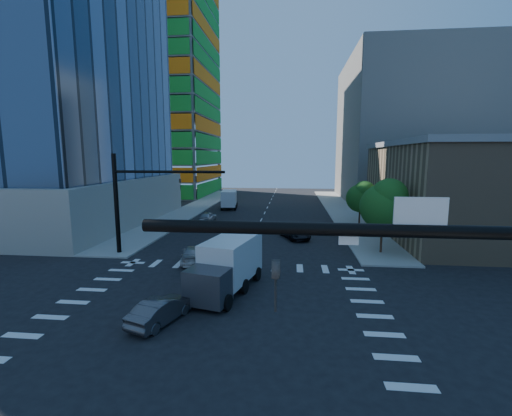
# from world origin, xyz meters

# --- Properties ---
(ground) EXTENTS (160.00, 160.00, 0.00)m
(ground) POSITION_xyz_m (0.00, 0.00, 0.00)
(ground) COLOR black
(ground) RESTS_ON ground
(road_markings) EXTENTS (20.00, 20.00, 0.01)m
(road_markings) POSITION_xyz_m (0.00, 0.00, 0.01)
(road_markings) COLOR silver
(road_markings) RESTS_ON ground
(sidewalk_ne) EXTENTS (5.00, 60.00, 0.15)m
(sidewalk_ne) POSITION_xyz_m (12.50, 40.00, 0.07)
(sidewalk_ne) COLOR #9A9791
(sidewalk_ne) RESTS_ON ground
(sidewalk_nw) EXTENTS (5.00, 60.00, 0.15)m
(sidewalk_nw) POSITION_xyz_m (-12.50, 40.00, 0.07)
(sidewalk_nw) COLOR #9A9791
(sidewalk_nw) RESTS_ON ground
(construction_building) EXTENTS (25.16, 34.50, 70.60)m
(construction_building) POSITION_xyz_m (-27.41, 61.93, 24.61)
(construction_building) COLOR slate
(construction_building) RESTS_ON ground
(commercial_building) EXTENTS (20.50, 22.50, 10.60)m
(commercial_building) POSITION_xyz_m (25.00, 22.00, 5.31)
(commercial_building) COLOR #937555
(commercial_building) RESTS_ON ground
(bg_building_ne) EXTENTS (24.00, 30.00, 28.00)m
(bg_building_ne) POSITION_xyz_m (27.00, 55.00, 14.00)
(bg_building_ne) COLOR slate
(bg_building_ne) RESTS_ON ground
(signal_mast_nw) EXTENTS (10.20, 0.40, 9.00)m
(signal_mast_nw) POSITION_xyz_m (-10.00, 11.50, 5.49)
(signal_mast_nw) COLOR black
(signal_mast_nw) RESTS_ON sidewalk_nw
(tree_south) EXTENTS (4.16, 4.16, 6.82)m
(tree_south) POSITION_xyz_m (12.63, 13.90, 4.69)
(tree_south) COLOR #382316
(tree_south) RESTS_ON sidewalk_ne
(tree_north) EXTENTS (3.54, 3.52, 5.78)m
(tree_north) POSITION_xyz_m (12.93, 25.90, 3.99)
(tree_north) COLOR #382316
(tree_north) RESTS_ON sidewalk_ne
(car_nb_far) EXTENTS (3.84, 5.15, 1.30)m
(car_nb_far) POSITION_xyz_m (4.67, 19.20, 0.65)
(car_nb_far) COLOR black
(car_nb_far) RESTS_ON ground
(car_sb_near) EXTENTS (2.94, 5.11, 1.39)m
(car_sb_near) POSITION_xyz_m (-3.93, 9.75, 0.70)
(car_sb_near) COLOR #B6B6B6
(car_sb_near) RESTS_ON ground
(car_sb_mid) EXTENTS (1.93, 4.07, 1.34)m
(car_sb_mid) POSITION_xyz_m (-7.23, 28.04, 0.67)
(car_sb_mid) COLOR #ACAEB4
(car_sb_mid) RESTS_ON ground
(car_sb_cross) EXTENTS (2.72, 4.38, 1.36)m
(car_sb_cross) POSITION_xyz_m (-2.62, -0.85, 0.68)
(car_sb_cross) COLOR #414145
(car_sb_cross) RESTS_ON ground
(box_truck_near) EXTENTS (4.21, 6.96, 3.41)m
(box_truck_near) POSITION_xyz_m (0.02, 3.56, 1.51)
(box_truck_near) COLOR black
(box_truck_near) RESTS_ON ground
(box_truck_far) EXTENTS (3.20, 6.25, 3.15)m
(box_truck_far) POSITION_xyz_m (-6.50, 40.47, 1.39)
(box_truck_far) COLOR black
(box_truck_far) RESTS_ON ground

